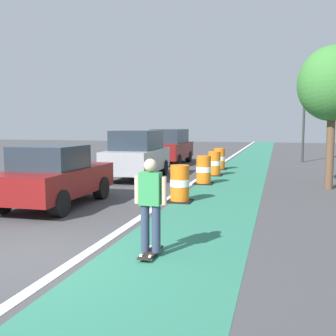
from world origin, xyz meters
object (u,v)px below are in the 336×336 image
parked_sedan_nearest (54,176)px  parked_suv_second (137,154)px  traffic_barrel_mid (204,170)px  skateboarder_on_lane (151,204)px  street_tree_sidewalk (333,84)px  parked_suv_third (170,146)px  traffic_barrel_back (214,164)px  traffic_barrel_front (180,184)px  traffic_barrel_far (219,159)px  traffic_light_corner (304,105)px

parked_sedan_nearest → parked_suv_second: parked_suv_second is taller
parked_suv_second → traffic_barrel_mid: bearing=-16.8°
skateboarder_on_lane → street_tree_sidewalk: (3.85, 8.71, 2.76)m
parked_suv_second → parked_suv_third: 6.75m
traffic_barrel_back → parked_sedan_nearest: bearing=-112.0°
parked_suv_second → street_tree_sidewalk: (7.54, -0.95, 2.63)m
parked_sedan_nearest → street_tree_sidewalk: bearing=34.2°
skateboarder_on_lane → street_tree_sidewalk: bearing=66.2°
traffic_barrel_front → skateboarder_on_lane: bearing=-82.1°
traffic_barrel_front → street_tree_sidewalk: street_tree_sidewalk is taller
parked_sedan_nearest → street_tree_sidewalk: street_tree_sidewalk is taller
traffic_barrel_mid → traffic_barrel_back: (-0.01, 2.72, 0.00)m
parked_sedan_nearest → parked_suv_third: (-0.14, 12.98, 0.20)m
traffic_barrel_far → traffic_light_corner: bearing=51.5°
skateboarder_on_lane → traffic_light_corner: size_ratio=0.33×
traffic_barrel_far → street_tree_sidewalk: 7.75m
traffic_barrel_back → parked_suv_second: bearing=-149.1°
parked_suv_second → street_tree_sidewalk: 8.05m
skateboarder_on_lane → parked_suv_second: (-3.69, 9.66, 0.12)m
parked_suv_second → street_tree_sidewalk: bearing=-7.2°
parked_suv_third → traffic_light_corner: (7.64, 3.15, 2.47)m
skateboarder_on_lane → traffic_barrel_front: skateboarder_on_lane is taller
parked_suv_third → traffic_light_corner: traffic_light_corner is taller
traffic_barrel_far → traffic_barrel_back: bearing=-87.1°
parked_suv_second → traffic_barrel_front: 5.61m
parked_suv_second → parked_sedan_nearest: bearing=-92.1°
traffic_barrel_back → traffic_light_corner: traffic_light_corner is taller
parked_sedan_nearest → traffic_barrel_mid: bearing=58.5°
parked_suv_third → traffic_light_corner: bearing=22.4°
parked_suv_second → parked_suv_third: (-0.38, 6.74, 0.00)m
parked_suv_third → skateboarder_on_lane: bearing=-76.1°
traffic_barrel_front → street_tree_sidewalk: 6.68m
parked_sedan_nearest → traffic_barrel_far: 11.09m
parked_sedan_nearest → street_tree_sidewalk: size_ratio=0.83×
parked_suv_second → traffic_barrel_far: bearing=56.7°
skateboarder_on_lane → parked_suv_third: parked_suv_third is taller
skateboarder_on_lane → traffic_barrel_back: skateboarder_on_lane is taller
parked_suv_second → traffic_barrel_mid: (3.03, -0.91, -0.50)m
traffic_barrel_front → traffic_barrel_far: bearing=90.7°
parked_suv_second → traffic_barrel_far: parked_suv_second is taller
skateboarder_on_lane → parked_sedan_nearest: parked_sedan_nearest is taller
parked_suv_third → traffic_barrel_far: 4.05m
parked_suv_third → parked_sedan_nearest: bearing=-89.4°
traffic_barrel_mid → traffic_barrel_back: same height
traffic_barrel_mid → parked_suv_third: bearing=114.0°
parked_suv_second → parked_suv_third: size_ratio=1.02×
traffic_barrel_front → traffic_light_corner: (4.26, 14.60, 2.97)m
parked_sedan_nearest → traffic_barrel_mid: size_ratio=3.80×
traffic_barrel_front → traffic_light_corner: traffic_light_corner is taller
traffic_barrel_far → parked_sedan_nearest: bearing=-106.4°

